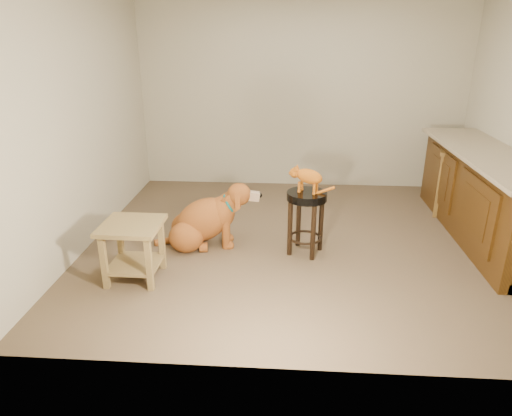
# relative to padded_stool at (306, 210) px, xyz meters

# --- Properties ---
(floor) EXTENTS (4.50, 4.00, 0.01)m
(floor) POSITION_rel_padded_stool_xyz_m (-0.02, 0.24, -0.46)
(floor) COLOR brown
(floor) RESTS_ON ground
(room_shell) EXTENTS (4.54, 4.04, 2.62)m
(room_shell) POSITION_rel_padded_stool_xyz_m (-0.02, 0.24, 1.22)
(room_shell) COLOR #ADA68B
(room_shell) RESTS_ON ground
(cabinet_run) EXTENTS (0.70, 2.56, 0.94)m
(cabinet_run) POSITION_rel_padded_stool_xyz_m (1.93, 0.54, -0.02)
(cabinet_run) COLOR #42280B
(cabinet_run) RESTS_ON ground
(padded_stool) EXTENTS (0.43, 0.43, 0.65)m
(padded_stool) POSITION_rel_padded_stool_xyz_m (0.00, 0.00, 0.00)
(padded_stool) COLOR black
(padded_stool) RESTS_ON ground
(wood_stool) EXTENTS (0.55, 0.55, 0.81)m
(wood_stool) POSITION_rel_padded_stool_xyz_m (1.83, 1.17, -0.04)
(wood_stool) COLOR brown
(wood_stool) RESTS_ON ground
(side_table) EXTENTS (0.53, 0.53, 0.54)m
(side_table) POSITION_rel_padded_stool_xyz_m (-1.56, -0.62, -0.11)
(side_table) COLOR olive
(side_table) RESTS_ON ground
(golden_retriever) EXTENTS (1.14, 0.60, 0.72)m
(golden_retriever) POSITION_rel_padded_stool_xyz_m (-1.05, 0.10, -0.19)
(golden_retriever) COLOR brown
(golden_retriever) RESTS_ON ground
(tabby_kitten) EXTENTS (0.45, 0.23, 0.29)m
(tabby_kitten) POSITION_rel_padded_stool_xyz_m (-0.01, 0.00, 0.34)
(tabby_kitten) COLOR #A65210
(tabby_kitten) RESTS_ON padded_stool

